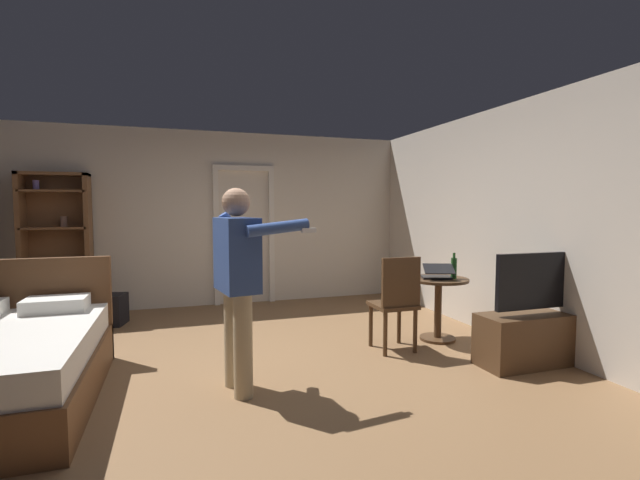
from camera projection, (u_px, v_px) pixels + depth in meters
name	position (u px, v px, depth m)	size (l,w,h in m)	color
ground_plane	(253.00, 370.00, 4.03)	(6.39, 6.39, 0.00)	olive
wall_back	(219.00, 219.00, 6.74)	(5.98, 0.12, 2.63)	silver
wall_right	(516.00, 223.00, 4.84)	(0.12, 6.05, 2.63)	silver
doorway_frame	(244.00, 225.00, 6.78)	(0.93, 0.08, 2.13)	white
bookshelf	(57.00, 241.00, 5.87)	(0.84, 0.32, 1.95)	brown
tv_flatscreen	(534.00, 332.00, 4.17)	(1.10, 0.40, 1.07)	#4C331E
side_table	(438.00, 298.00, 4.92)	(0.66, 0.66, 0.70)	#4C331E
laptop	(437.00, 274.00, 4.85)	(0.42, 0.42, 0.17)	black
bottle_on_table	(454.00, 268.00, 4.87)	(0.06, 0.06, 0.29)	#235521
wooden_chair	(396.00, 300.00, 4.51)	(0.42, 0.42, 0.99)	#4C331E
person_blue_shirt	(238.00, 274.00, 3.51)	(0.76, 0.64, 1.64)	tan
suitcase_dark	(99.00, 310.00, 5.57)	(0.62, 0.34, 0.39)	black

